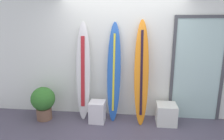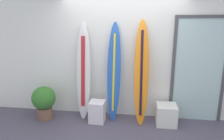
# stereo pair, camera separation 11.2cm
# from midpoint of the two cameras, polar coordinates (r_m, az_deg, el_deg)

# --- Properties ---
(wall_back) EXTENTS (7.20, 0.20, 2.80)m
(wall_back) POSITION_cam_midpoint_polar(r_m,az_deg,el_deg) (4.44, 3.78, 5.02)
(wall_back) COLOR white
(wall_back) RESTS_ON ground
(surfboard_ivory) EXTENTS (0.30, 0.34, 2.03)m
(surfboard_ivory) POSITION_cam_midpoint_polar(r_m,az_deg,el_deg) (4.36, -7.11, -0.38)
(surfboard_ivory) COLOR silver
(surfboard_ivory) RESTS_ON ground
(surfboard_cobalt) EXTENTS (0.29, 0.37, 2.03)m
(surfboard_cobalt) POSITION_cam_midpoint_polar(r_m,az_deg,el_deg) (4.24, 1.28, -0.91)
(surfboard_cobalt) COLOR #2658B4
(surfboard_cobalt) RESTS_ON ground
(surfboard_sunset) EXTENTS (0.31, 0.47, 2.08)m
(surfboard_sunset) POSITION_cam_midpoint_polar(r_m,az_deg,el_deg) (4.15, 8.84, -0.82)
(surfboard_sunset) COLOR orange
(surfboard_sunset) RESTS_ON ground
(display_block_left) EXTENTS (0.32, 0.32, 0.44)m
(display_block_left) POSITION_cam_midpoint_polar(r_m,az_deg,el_deg) (4.38, -3.31, -11.30)
(display_block_left) COLOR white
(display_block_left) RESTS_ON ground
(display_block_center) EXTENTS (0.40, 0.40, 0.41)m
(display_block_center) POSITION_cam_midpoint_polar(r_m,az_deg,el_deg) (4.43, 15.38, -11.72)
(display_block_center) COLOR white
(display_block_center) RESTS_ON ground
(glass_door) EXTENTS (1.05, 0.06, 2.16)m
(glass_door) POSITION_cam_midpoint_polar(r_m,az_deg,el_deg) (4.54, 23.27, 0.36)
(glass_door) COLOR silver
(glass_door) RESTS_ON ground
(potted_plant) EXTENTS (0.49, 0.49, 0.71)m
(potted_plant) POSITION_cam_midpoint_polar(r_m,az_deg,el_deg) (4.65, -17.53, -7.99)
(potted_plant) COLOR brown
(potted_plant) RESTS_ON ground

